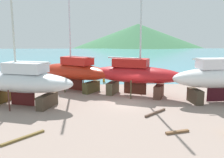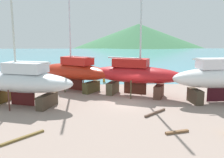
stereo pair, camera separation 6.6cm
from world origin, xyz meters
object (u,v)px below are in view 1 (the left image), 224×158
object	(u,v)px
sailboat_large_starboard	(22,81)
worker	(104,75)
sailboat_small_center	(219,77)
sailboat_mid_port	(74,71)
sailboat_far_slipway	(135,74)

from	to	relation	value
sailboat_large_starboard	worker	world-z (taller)	sailboat_large_starboard
sailboat_small_center	worker	world-z (taller)	sailboat_small_center
sailboat_mid_port	sailboat_small_center	bearing A→B (deg)	-168.28
sailboat_far_slipway	sailboat_mid_port	bearing A→B (deg)	178.20
sailboat_far_slipway	sailboat_small_center	bearing A→B (deg)	1.25
sailboat_small_center	sailboat_large_starboard	bearing A→B (deg)	176.24
sailboat_mid_port	sailboat_far_slipway	bearing A→B (deg)	-169.89
sailboat_small_center	sailboat_large_starboard	size ratio (longest dim) A/B	0.98
sailboat_mid_port	sailboat_far_slipway	world-z (taller)	sailboat_mid_port
sailboat_mid_port	worker	bearing A→B (deg)	-90.73
sailboat_small_center	sailboat_large_starboard	xyz separation A→B (m)	(-17.79, -0.55, -0.16)
sailboat_mid_port	sailboat_small_center	world-z (taller)	sailboat_small_center
sailboat_far_slipway	sailboat_large_starboard	bearing A→B (deg)	-140.40
sailboat_mid_port	worker	xyz separation A→B (m)	(3.31, 4.83, -1.27)
sailboat_far_slipway	worker	world-z (taller)	sailboat_far_slipway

